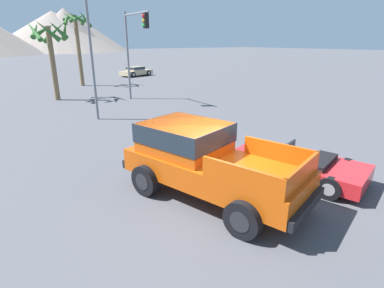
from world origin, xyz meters
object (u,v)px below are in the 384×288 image
(traffic_light_main, at_px, (134,40))
(palm_tree_tall, at_px, (78,30))
(parked_car_tan, at_px, (136,71))
(palm_tree_short, at_px, (50,40))
(red_convertible_car, at_px, (298,165))
(orange_pickup_truck, at_px, (202,157))
(street_lamp_post, at_px, (89,31))

(traffic_light_main, height_order, palm_tree_tall, palm_tree_tall)
(parked_car_tan, distance_m, palm_tree_short, 16.70)
(red_convertible_car, xyz_separation_m, parked_car_tan, (8.42, 29.92, 0.18))
(palm_tree_tall, height_order, palm_tree_short, palm_tree_tall)
(palm_tree_tall, relative_size, palm_tree_short, 1.22)
(traffic_light_main, distance_m, palm_tree_short, 6.02)
(parked_car_tan, xyz_separation_m, palm_tree_tall, (-7.86, -4.87, 4.52))
(parked_car_tan, bearing_deg, palm_tree_short, -62.85)
(parked_car_tan, height_order, traffic_light_main, traffic_light_main)
(orange_pickup_truck, height_order, palm_tree_tall, palm_tree_tall)
(red_convertible_car, height_order, parked_car_tan, parked_car_tan)
(street_lamp_post, height_order, palm_tree_short, street_lamp_post)
(palm_tree_tall, bearing_deg, street_lamp_post, -103.27)
(orange_pickup_truck, height_order, traffic_light_main, traffic_light_main)
(orange_pickup_truck, distance_m, red_convertible_car, 3.34)
(street_lamp_post, bearing_deg, red_convertible_car, -76.05)
(orange_pickup_truck, distance_m, parked_car_tan, 31.27)
(palm_tree_short, bearing_deg, palm_tree_tall, 60.27)
(palm_tree_short, bearing_deg, parked_car_tan, 44.58)
(street_lamp_post, distance_m, palm_tree_short, 7.46)
(parked_car_tan, height_order, palm_tree_tall, palm_tree_tall)
(street_lamp_post, bearing_deg, palm_tree_short, 93.48)
(orange_pickup_truck, relative_size, parked_car_tan, 1.24)
(red_convertible_car, bearing_deg, street_lamp_post, 88.60)
(orange_pickup_truck, xyz_separation_m, parked_car_tan, (11.57, 29.05, -0.52))
(traffic_light_main, height_order, palm_tree_short, traffic_light_main)
(parked_car_tan, height_order, street_lamp_post, street_lamp_post)
(traffic_light_main, bearing_deg, palm_tree_short, -131.14)
(red_convertible_car, bearing_deg, orange_pickup_truck, 149.15)
(parked_car_tan, bearing_deg, palm_tree_tall, -75.65)
(orange_pickup_truck, relative_size, street_lamp_post, 0.73)
(traffic_light_main, bearing_deg, parked_car_tan, 155.31)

